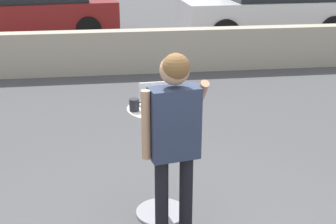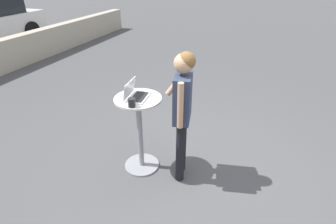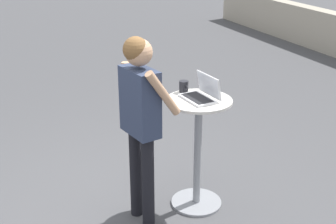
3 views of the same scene
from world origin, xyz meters
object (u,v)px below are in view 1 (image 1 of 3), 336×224
(cafe_table, at_px, (161,155))
(laptop, at_px, (160,102))
(coffee_mug, at_px, (134,105))
(parked_car_near_street, at_px, (35,7))
(standing_person, at_px, (174,132))
(parked_car_further_down, at_px, (270,6))

(cafe_table, height_order, laptop, laptop)
(laptop, xyz_separation_m, coffee_mug, (-0.23, -0.07, 0.00))
(cafe_table, height_order, parked_car_near_street, parked_car_near_street)
(standing_person, bearing_deg, laptop, 93.62)
(cafe_table, distance_m, parked_car_near_street, 9.26)
(coffee_mug, xyz_separation_m, parked_car_further_down, (4.05, 7.90, -0.28))
(laptop, distance_m, standing_person, 0.60)
(laptop, distance_m, parked_car_near_street, 9.24)
(parked_car_near_street, bearing_deg, standing_person, -76.82)
(coffee_mug, bearing_deg, parked_car_near_street, 102.31)
(laptop, relative_size, coffee_mug, 2.94)
(coffee_mug, bearing_deg, standing_person, -63.19)
(parked_car_further_down, bearing_deg, coffee_mug, -117.14)
(cafe_table, xyz_separation_m, coffee_mug, (-0.23, -0.04, 0.51))
(cafe_table, bearing_deg, coffee_mug, -170.30)
(coffee_mug, distance_m, standing_person, 0.59)
(cafe_table, distance_m, parked_car_further_down, 8.74)
(laptop, height_order, coffee_mug, laptop)
(laptop, distance_m, parked_car_further_down, 8.72)
(cafe_table, bearing_deg, parked_car_further_down, 64.10)
(parked_car_near_street, relative_size, parked_car_further_down, 1.00)
(parked_car_near_street, bearing_deg, parked_car_further_down, -10.68)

